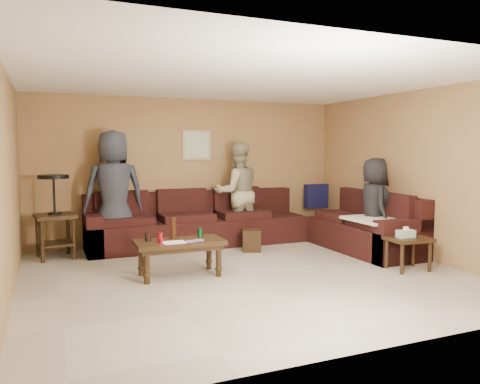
{
  "coord_description": "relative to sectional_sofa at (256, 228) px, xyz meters",
  "views": [
    {
      "loc": [
        -2.37,
        -5.45,
        1.62
      ],
      "look_at": [
        0.25,
        0.85,
        1.0
      ],
      "focal_mm": 35.0,
      "sensor_mm": 36.0,
      "label": 1
    }
  ],
  "objects": [
    {
      "name": "waste_bin",
      "position": [
        -0.18,
        -0.22,
        -0.15
      ],
      "size": [
        0.37,
        0.37,
        0.34
      ],
      "primitive_type": "cube",
      "rotation": [
        0.0,
        0.0,
        -0.39
      ],
      "color": "black",
      "rests_on": "ground"
    },
    {
      "name": "room",
      "position": [
        -0.81,
        -1.52,
        1.34
      ],
      "size": [
        5.6,
        5.5,
        2.5
      ],
      "color": "#B4AB98",
      "rests_on": "ground"
    },
    {
      "name": "end_table_left",
      "position": [
        -3.08,
        0.45,
        0.33
      ],
      "size": [
        0.62,
        0.62,
        1.25
      ],
      "rotation": [
        0.0,
        0.0,
        0.14
      ],
      "color": "black",
      "rests_on": "ground"
    },
    {
      "name": "side_table_right",
      "position": [
        1.27,
        -2.12,
        0.06
      ],
      "size": [
        0.58,
        0.49,
        0.59
      ],
      "rotation": [
        0.0,
        0.0,
        -0.09
      ],
      "color": "black",
      "rests_on": "ground"
    },
    {
      "name": "person_left",
      "position": [
        -2.21,
        0.52,
        0.64
      ],
      "size": [
        0.98,
        0.67,
        1.93
      ],
      "primitive_type": "imported",
      "rotation": [
        0.0,
        0.0,
        3.21
      ],
      "color": "#292D39",
      "rests_on": "ground"
    },
    {
      "name": "person_middle",
      "position": [
        -0.12,
        0.54,
        0.55
      ],
      "size": [
        0.87,
        0.68,
        1.75
      ],
      "primitive_type": "imported",
      "rotation": [
        0.0,
        0.0,
        3.12
      ],
      "color": "tan",
      "rests_on": "ground"
    },
    {
      "name": "sectional_sofa",
      "position": [
        0.0,
        0.0,
        0.0
      ],
      "size": [
        4.65,
        2.9,
        0.97
      ],
      "color": "black",
      "rests_on": "ground"
    },
    {
      "name": "person_right",
      "position": [
        1.48,
        -1.14,
        0.42
      ],
      "size": [
        0.67,
        0.84,
        1.49
      ],
      "primitive_type": "imported",
      "rotation": [
        0.0,
        0.0,
        1.28
      ],
      "color": "black",
      "rests_on": "ground"
    },
    {
      "name": "wall_art",
      "position": [
        -0.71,
        0.96,
        1.37
      ],
      "size": [
        0.52,
        0.04,
        0.52
      ],
      "color": "tan",
      "rests_on": "ground"
    },
    {
      "name": "coffee_table",
      "position": [
        -1.64,
        -1.23,
        0.07
      ],
      "size": [
        1.13,
        0.58,
        0.75
      ],
      "rotation": [
        0.0,
        0.0,
        -0.02
      ],
      "color": "black",
      "rests_on": "ground"
    }
  ]
}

